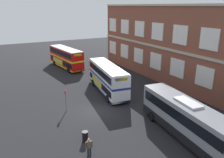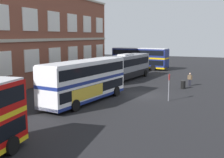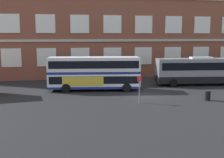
# 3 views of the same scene
# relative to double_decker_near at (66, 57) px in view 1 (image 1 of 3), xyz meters

# --- Properties ---
(ground_plane) EXTENTS (120.00, 120.00, 0.00)m
(ground_plane) POSITION_rel_double_decker_near_xyz_m (21.63, -1.29, -2.15)
(ground_plane) COLOR black
(brick_terminal_building) EXTENTS (45.06, 8.19, 12.59)m
(brick_terminal_building) POSITION_rel_double_decker_near_xyz_m (20.69, 14.69, 4.00)
(brick_terminal_building) COLOR brown
(brick_terminal_building) RESTS_ON ground
(double_decker_near) EXTENTS (11.23, 3.88, 4.07)m
(double_decker_near) POSITION_rel_double_decker_near_xyz_m (0.00, 0.00, 0.00)
(double_decker_near) COLOR red
(double_decker_near) RESTS_ON ground
(double_decker_middle) EXTENTS (11.26, 4.16, 4.07)m
(double_decker_middle) POSITION_rel_double_decker_near_xyz_m (16.45, 1.12, 0.00)
(double_decker_middle) COLOR silver
(double_decker_middle) RESTS_ON ground
(touring_coach) EXTENTS (12.22, 4.03, 3.80)m
(touring_coach) POSITION_rel_double_decker_near_xyz_m (31.06, 2.07, -0.24)
(touring_coach) COLOR gray
(touring_coach) RESTS_ON ground
(waiting_passenger) EXTENTS (0.31, 0.64, 1.70)m
(waiting_passenger) POSITION_rel_double_decker_near_xyz_m (29.33, -7.31, -1.22)
(waiting_passenger) COLOR black
(waiting_passenger) RESTS_ON ground
(bus_stand_flag) EXTENTS (0.44, 0.10, 2.70)m
(bus_stand_flag) POSITION_rel_double_decker_near_xyz_m (19.89, -6.36, -0.51)
(bus_stand_flag) COLOR slate
(bus_stand_flag) RESTS_ON ground
(station_litter_bin) EXTENTS (0.60, 0.60, 1.03)m
(station_litter_bin) POSITION_rel_double_decker_near_xyz_m (27.10, -6.78, -1.63)
(station_litter_bin) COLOR black
(station_litter_bin) RESTS_ON ground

